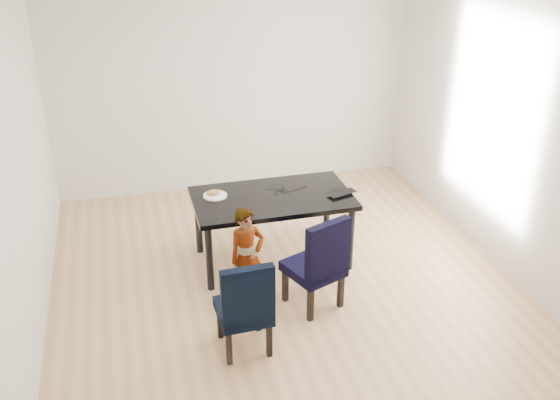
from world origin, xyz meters
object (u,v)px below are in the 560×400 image
object	(u,v)px
dining_table	(273,229)
chair_right	(313,261)
chair_left	(243,303)
child	(247,257)
laptop	(340,192)
plate	(215,196)

from	to	relation	value
dining_table	chair_right	bearing A→B (deg)	-78.77
chair_left	child	world-z (taller)	child
dining_table	chair_right	distance (m)	0.88
chair_right	laptop	size ratio (longest dim) A/B	3.11
chair_left	plate	size ratio (longest dim) A/B	3.72
chair_left	laptop	bearing A→B (deg)	41.44
child	laptop	distance (m)	1.25
chair_left	chair_right	distance (m)	0.87
chair_right	plate	distance (m)	1.27
laptop	child	bearing A→B (deg)	9.66
chair_left	child	bearing A→B (deg)	73.07
dining_table	laptop	world-z (taller)	laptop
chair_left	plate	bearing A→B (deg)	87.08
chair_right	laptop	xyz separation A→B (m)	(0.51, 0.75, 0.29)
chair_left	laptop	distance (m)	1.77
chair_right	laptop	distance (m)	0.95
plate	laptop	size ratio (longest dim) A/B	0.79
laptop	plate	bearing A→B (deg)	-28.51
plate	laptop	xyz separation A→B (m)	(1.24, -0.25, 0.01)
child	chair_right	bearing A→B (deg)	-36.27
chair_left	child	size ratio (longest dim) A/B	0.93
child	chair_left	bearing A→B (deg)	-121.67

